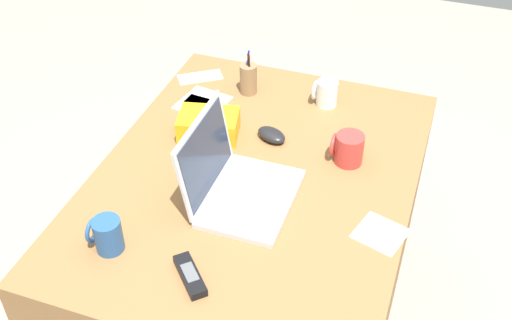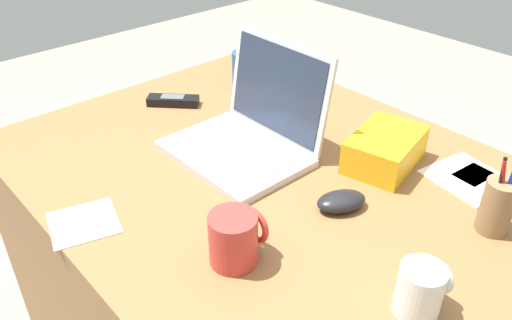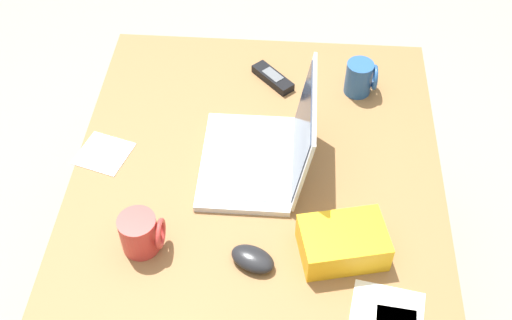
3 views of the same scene
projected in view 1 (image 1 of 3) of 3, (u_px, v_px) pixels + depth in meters
The scene contains 14 objects.
ground_plane at pixel (255, 318), 2.39m from camera, with size 6.00×6.00×0.00m, color gray.
desk at pixel (255, 254), 2.17m from camera, with size 1.25×0.95×0.70m, color olive.
laptop at pixel (236, 184), 1.84m from camera, with size 0.33×0.28×0.25m.
computer_mouse at pixel (272, 135), 2.08m from camera, with size 0.06×0.11×0.04m, color black.
coffee_mug_white at pixel (326, 93), 2.22m from camera, with size 0.07×0.09×0.09m.
coffee_mug_tall at pixel (107, 235), 1.69m from camera, with size 0.08×0.09×0.10m.
coffee_mug_spare at pixel (348, 149), 1.97m from camera, with size 0.09×0.10×0.10m.
cordless_phone at pixel (190, 275), 1.63m from camera, with size 0.13×0.13×0.03m.
pen_holder at pixel (248, 79), 2.27m from camera, with size 0.06×0.06×0.17m.
snack_bag at pixel (209, 125), 2.08m from camera, with size 0.13×0.19×0.08m, color #F2AD19.
paper_note_near_laptop at pixel (197, 101), 2.26m from camera, with size 0.06×0.09×0.00m, color white.
paper_note_left at pixel (200, 77), 2.38m from camera, with size 0.07×0.16×0.00m, color white.
paper_note_right at pixel (380, 233), 1.76m from camera, with size 0.12×0.13×0.00m, color white.
paper_note_front at pixel (203, 103), 2.25m from camera, with size 0.16×0.16×0.00m, color white.
Camera 1 is at (-1.39, -0.49, 1.97)m, focal length 44.77 mm.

